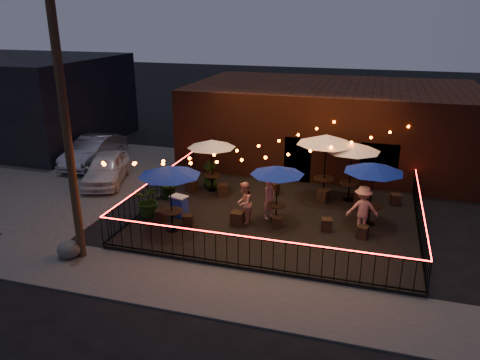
# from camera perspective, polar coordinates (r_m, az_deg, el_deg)

# --- Properties ---
(ground) EXTENTS (110.00, 110.00, 0.00)m
(ground) POSITION_cam_1_polar(r_m,az_deg,el_deg) (16.06, 3.09, -7.66)
(ground) COLOR black
(ground) RESTS_ON ground
(patio) EXTENTS (10.00, 8.00, 0.15)m
(patio) POSITION_cam_1_polar(r_m,az_deg,el_deg) (17.79, 4.63, -4.60)
(patio) COLOR black
(patio) RESTS_ON ground
(sidewalk) EXTENTS (18.00, 2.50, 0.05)m
(sidewalk) POSITION_cam_1_polar(r_m,az_deg,el_deg) (13.33, -0.31, -13.73)
(sidewalk) COLOR #3F3C3A
(sidewalk) RESTS_ON ground
(parking_lot) EXTENTS (11.00, 12.00, 0.02)m
(parking_lot) POSITION_cam_1_polar(r_m,az_deg,el_deg) (24.64, -22.68, 0.73)
(parking_lot) COLOR #3F3C3A
(parking_lot) RESTS_ON ground
(brick_building) EXTENTS (14.00, 8.00, 4.00)m
(brick_building) POSITION_cam_1_polar(r_m,az_deg,el_deg) (24.59, 11.04, 6.69)
(brick_building) COLOR #391A0F
(brick_building) RESTS_ON ground
(background_building) EXTENTS (12.00, 9.00, 5.00)m
(background_building) POSITION_cam_1_polar(r_m,az_deg,el_deg) (31.61, -26.25, 8.82)
(background_building) COLOR black
(background_building) RESTS_ON ground
(utility_pole) EXTENTS (0.26, 0.26, 8.00)m
(utility_pole) POSITION_cam_1_polar(r_m,az_deg,el_deg) (14.62, -20.33, 5.13)
(utility_pole) COLOR #3E2819
(utility_pole) RESTS_ON ground
(fence_front) EXTENTS (10.00, 0.04, 1.04)m
(fence_front) POSITION_cam_1_polar(r_m,az_deg,el_deg) (14.04, 1.19, -8.86)
(fence_front) COLOR black
(fence_front) RESTS_ON patio
(fence_left) EXTENTS (0.04, 8.00, 1.04)m
(fence_left) POSITION_cam_1_polar(r_m,az_deg,el_deg) (19.12, -10.12, -1.17)
(fence_left) COLOR black
(fence_left) RESTS_ON patio
(fence_right) EXTENTS (0.04, 8.00, 1.04)m
(fence_right) POSITION_cam_1_polar(r_m,az_deg,el_deg) (17.34, 21.10, -4.47)
(fence_right) COLOR black
(fence_right) RESTS_ON patio
(festoon_lights) EXTENTS (10.02, 8.72, 1.32)m
(festoon_lights) POSITION_cam_1_polar(r_m,az_deg,el_deg) (16.88, 1.28, 2.98)
(festoon_lights) COLOR #FF4800
(festoon_lights) RESTS_ON ground
(cafe_table_0) EXTENTS (2.52, 2.52, 2.38)m
(cafe_table_0) POSITION_cam_1_polar(r_m,az_deg,el_deg) (15.94, -8.60, 1.02)
(cafe_table_0) COLOR black
(cafe_table_0) RESTS_ON patio
(cafe_table_1) EXTENTS (2.68, 2.68, 2.25)m
(cafe_table_1) POSITION_cam_1_polar(r_m,az_deg,el_deg) (19.60, -3.49, 4.36)
(cafe_table_1) COLOR black
(cafe_table_1) RESTS_ON patio
(cafe_table_2) EXTENTS (2.42, 2.42, 2.15)m
(cafe_table_2) POSITION_cam_1_polar(r_m,az_deg,el_deg) (16.57, 4.57, 1.12)
(cafe_table_2) COLOR black
(cafe_table_2) RESTS_ON patio
(cafe_table_3) EXTENTS (3.12, 3.12, 2.66)m
(cafe_table_3) POSITION_cam_1_polar(r_m,az_deg,el_deg) (19.05, 10.50, 4.79)
(cafe_table_3) COLOR black
(cafe_table_3) RESTS_ON patio
(cafe_table_4) EXTENTS (2.73, 2.73, 2.33)m
(cafe_table_4) POSITION_cam_1_polar(r_m,az_deg,el_deg) (16.93, 16.02, 1.39)
(cafe_table_4) COLOR black
(cafe_table_4) RESTS_ON patio
(cafe_table_5) EXTENTS (2.69, 2.69, 2.45)m
(cafe_table_5) POSITION_cam_1_polar(r_m,az_deg,el_deg) (18.95, 13.55, 3.88)
(cafe_table_5) COLOR black
(cafe_table_5) RESTS_ON patio
(bistro_chair_0) EXTENTS (0.38, 0.38, 0.42)m
(bistro_chair_0) POSITION_cam_1_polar(r_m,az_deg,el_deg) (17.43, -9.67, -4.33)
(bistro_chair_0) COLOR black
(bistro_chair_0) RESTS_ON patio
(bistro_chair_1) EXTENTS (0.43, 0.43, 0.42)m
(bistro_chair_1) POSITION_cam_1_polar(r_m,az_deg,el_deg) (16.92, -6.39, -4.93)
(bistro_chair_1) COLOR black
(bistro_chair_1) RESTS_ON patio
(bistro_chair_2) EXTENTS (0.47, 0.47, 0.46)m
(bistro_chair_2) POSITION_cam_1_polar(r_m,az_deg,el_deg) (20.12, -5.93, -0.75)
(bistro_chair_2) COLOR black
(bistro_chair_2) RESTS_ON patio
(bistro_chair_3) EXTENTS (0.53, 0.53, 0.49)m
(bistro_chair_3) POSITION_cam_1_polar(r_m,az_deg,el_deg) (19.57, -2.09, -1.20)
(bistro_chair_3) COLOR black
(bistro_chair_3) RESTS_ON patio
(bistro_chair_4) EXTENTS (0.44, 0.44, 0.52)m
(bistro_chair_4) POSITION_cam_1_polar(r_m,az_deg,el_deg) (16.85, -0.32, -4.72)
(bistro_chair_4) COLOR black
(bistro_chair_4) RESTS_ON patio
(bistro_chair_5) EXTENTS (0.42, 0.42, 0.40)m
(bistro_chair_5) POSITION_cam_1_polar(r_m,az_deg,el_deg) (16.78, 4.55, -5.12)
(bistro_chair_5) COLOR black
(bistro_chair_5) RESTS_ON patio
(bistro_chair_6) EXTENTS (0.41, 0.41, 0.49)m
(bistro_chair_6) POSITION_cam_1_polar(r_m,az_deg,el_deg) (19.78, 4.17, -1.02)
(bistro_chair_6) COLOR black
(bistro_chair_6) RESTS_ON patio
(bistro_chair_7) EXTENTS (0.56, 0.56, 0.51)m
(bistro_chair_7) POSITION_cam_1_polar(r_m,az_deg,el_deg) (19.20, 10.11, -1.91)
(bistro_chair_7) COLOR black
(bistro_chair_7) RESTS_ON patio
(bistro_chair_8) EXTENTS (0.43, 0.43, 0.44)m
(bistro_chair_8) POSITION_cam_1_polar(r_m,az_deg,el_deg) (16.77, 10.50, -5.35)
(bistro_chair_8) COLOR black
(bistro_chair_8) RESTS_ON patio
(bistro_chair_9) EXTENTS (0.43, 0.43, 0.42)m
(bistro_chair_9) POSITION_cam_1_polar(r_m,az_deg,el_deg) (16.50, 14.71, -6.14)
(bistro_chair_9) COLOR black
(bistro_chair_9) RESTS_ON patio
(bistro_chair_10) EXTENTS (0.46, 0.46, 0.50)m
(bistro_chair_10) POSITION_cam_1_polar(r_m,az_deg,el_deg) (19.32, 14.37, -2.10)
(bistro_chair_10) COLOR black
(bistro_chair_10) RESTS_ON patio
(bistro_chair_11) EXTENTS (0.44, 0.44, 0.44)m
(bistro_chair_11) POSITION_cam_1_polar(r_m,az_deg,el_deg) (19.63, 18.43, -2.27)
(bistro_chair_11) COLOR black
(bistro_chair_11) RESTS_ON patio
(patron_a) EXTENTS (0.56, 0.66, 1.52)m
(patron_a) POSITION_cam_1_polar(r_m,az_deg,el_deg) (17.29, 3.59, -2.29)
(patron_a) COLOR #CDAB8D
(patron_a) RESTS_ON patio
(patron_b) EXTENTS (0.62, 0.78, 1.57)m
(patron_b) POSITION_cam_1_polar(r_m,az_deg,el_deg) (16.82, 0.51, -2.81)
(patron_b) COLOR #D5AB87
(patron_b) RESTS_ON patio
(patron_c) EXTENTS (1.18, 0.82, 1.68)m
(patron_c) POSITION_cam_1_polar(r_m,az_deg,el_deg) (16.73, 14.71, -3.42)
(patron_c) COLOR beige
(patron_c) RESTS_ON patio
(potted_shrub_a) EXTENTS (1.17, 1.02, 1.28)m
(potted_shrub_a) POSITION_cam_1_polar(r_m,az_deg,el_deg) (17.74, -10.99, -2.47)
(potted_shrub_a) COLOR #1F3F12
(potted_shrub_a) RESTS_ON patio
(potted_shrub_b) EXTENTS (0.96, 0.85, 1.47)m
(potted_shrub_b) POSITION_cam_1_polar(r_m,az_deg,el_deg) (19.26, -8.50, -0.22)
(potted_shrub_b) COLOR #183E12
(potted_shrub_b) RESTS_ON patio
(potted_shrub_c) EXTENTS (0.86, 0.86, 1.22)m
(potted_shrub_c) POSITION_cam_1_polar(r_m,az_deg,el_deg) (20.36, -3.71, 0.71)
(potted_shrub_c) COLOR #0F3D0C
(potted_shrub_c) RESTS_ON patio
(cooler) EXTENTS (0.70, 0.58, 0.80)m
(cooler) POSITION_cam_1_polar(r_m,az_deg,el_deg) (17.69, -7.42, -3.14)
(cooler) COLOR #2037B3
(cooler) RESTS_ON patio
(boulder) EXTENTS (1.01, 0.94, 0.65)m
(boulder) POSITION_cam_1_polar(r_m,az_deg,el_deg) (15.90, -20.15, -7.93)
(boulder) COLOR #4E4D49
(boulder) RESTS_ON ground
(car_white) EXTENTS (2.81, 4.31, 1.36)m
(car_white) POSITION_cam_1_polar(r_m,az_deg,el_deg) (22.23, -15.98, 1.39)
(car_white) COLOR silver
(car_white) RESTS_ON ground
(car_silver) EXTENTS (1.72, 4.49, 1.46)m
(car_silver) POSITION_cam_1_polar(r_m,az_deg,el_deg) (25.07, -17.38, 3.41)
(car_silver) COLOR gray
(car_silver) RESTS_ON ground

